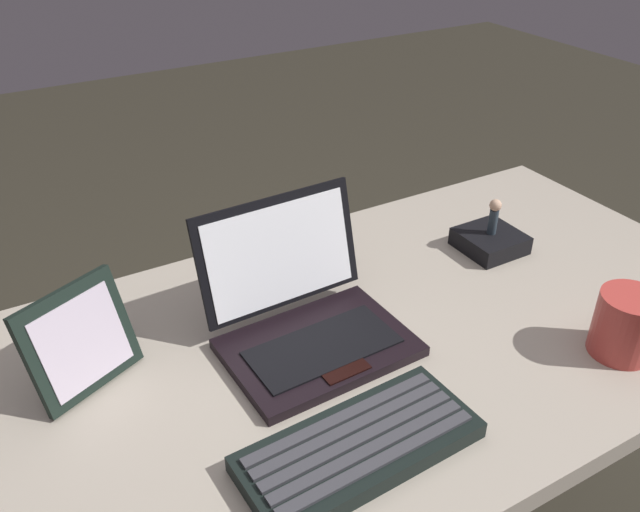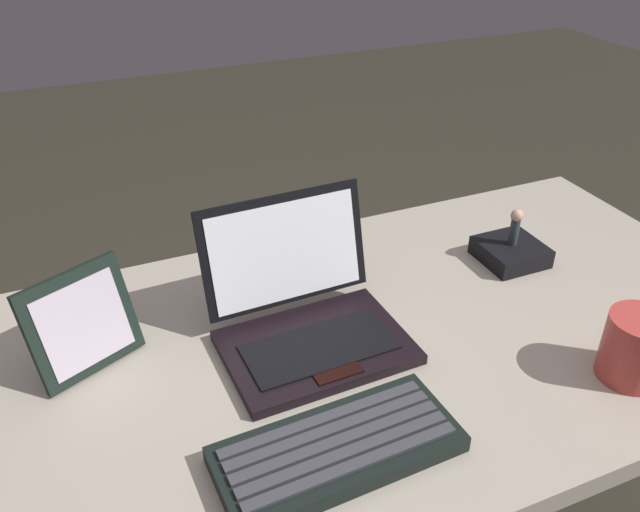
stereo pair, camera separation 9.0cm
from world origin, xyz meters
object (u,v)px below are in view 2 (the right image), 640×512
at_px(laptop_front, 306,317).
at_px(figurine, 515,225).
at_px(photo_frame, 82,323).
at_px(figurine_stand, 510,252).
at_px(external_keyboard, 338,448).
at_px(coffee_mug, 637,347).

relative_size(laptop_front, figurine, 3.99).
bearing_deg(laptop_front, photo_frame, 167.59).
relative_size(laptop_front, figurine_stand, 2.55).
height_order(external_keyboard, photo_frame, photo_frame).
height_order(external_keyboard, coffee_mug, coffee_mug).
xyz_separation_m(figurine_stand, figurine, (0.00, 0.00, 0.05)).
distance_m(photo_frame, figurine_stand, 0.72).
height_order(figurine_stand, figurine, figurine).
bearing_deg(laptop_front, coffee_mug, -33.19).
height_order(figurine, coffee_mug, figurine).
height_order(photo_frame, coffee_mug, photo_frame).
xyz_separation_m(photo_frame, coffee_mug, (0.69, -0.32, -0.02)).
distance_m(photo_frame, figurine, 0.72).
xyz_separation_m(external_keyboard, photo_frame, (-0.25, 0.29, 0.06)).
height_order(figurine_stand, coffee_mug, coffee_mug).
bearing_deg(photo_frame, figurine, -0.47).
bearing_deg(figurine_stand, laptop_front, -171.64).
bearing_deg(photo_frame, coffee_mug, -24.81).
relative_size(external_keyboard, figurine_stand, 2.86).
relative_size(laptop_front, photo_frame, 1.70).
bearing_deg(coffee_mug, figurine, 84.24).
height_order(external_keyboard, figurine, figurine).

